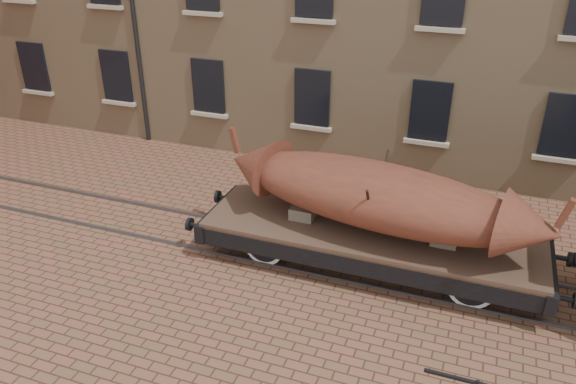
% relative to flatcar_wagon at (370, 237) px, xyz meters
% --- Properties ---
extents(ground, '(90.00, 90.00, 0.00)m').
position_rel_flatcar_wagon_xyz_m(ground, '(-0.49, 0.00, -0.79)').
color(ground, brown).
extents(rail_track, '(30.00, 1.52, 0.06)m').
position_rel_flatcar_wagon_xyz_m(rail_track, '(-0.49, 0.00, -0.76)').
color(rail_track, '#59595E').
rests_on(rail_track, ground).
extents(flatcar_wagon, '(8.37, 2.27, 1.26)m').
position_rel_flatcar_wagon_xyz_m(flatcar_wagon, '(0.00, 0.00, 0.00)').
color(flatcar_wagon, '#45372C').
rests_on(flatcar_wagon, ground).
extents(iron_boat, '(7.43, 3.03, 1.75)m').
position_rel_flatcar_wagon_xyz_m(iron_boat, '(0.06, 0.00, 1.09)').
color(iron_boat, brown).
rests_on(iron_boat, flatcar_wagon).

